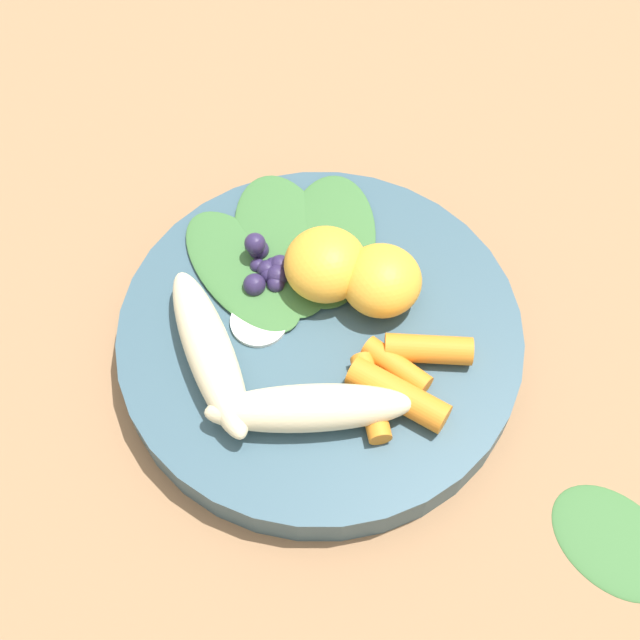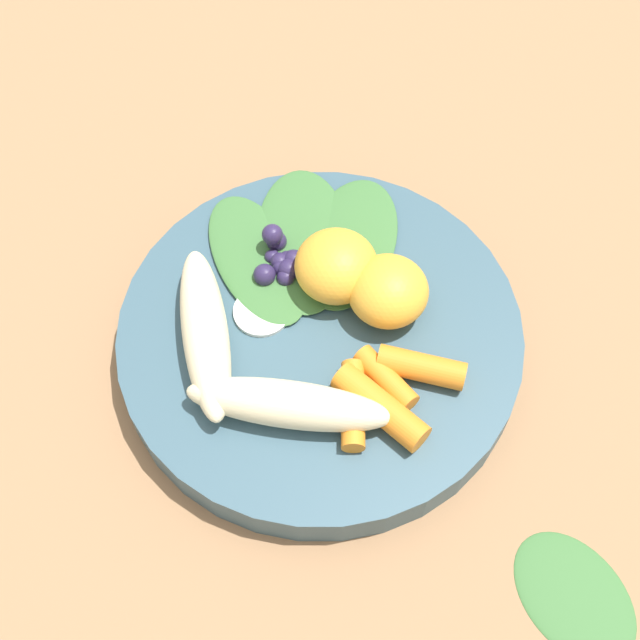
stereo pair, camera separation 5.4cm
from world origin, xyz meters
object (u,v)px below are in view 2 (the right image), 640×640
Objects in this scene: banana_peeled_right at (205,332)px; kale_leaf_stray at (575,595)px; banana_peeled_left at (296,406)px; bowl at (320,339)px; orange_segment_near at (341,267)px.

kale_leaf_stray is at bearing 44.91° from banana_peeled_right.
banana_peeled_left is at bearing -155.57° from kale_leaf_stray.
bowl is 3.20× the size of kale_leaf_stray.
banana_peeled_right is 2.30× the size of orange_segment_near.
orange_segment_near is at bearing -179.48° from kale_leaf_stray.
orange_segment_near is at bearing 82.04° from banana_peeled_left.
banana_peeled_left is 2.30× the size of orange_segment_near.
kale_leaf_stray is (-0.18, 0.05, -0.04)m from banana_peeled_left.
banana_peeled_left is at bearing 38.15° from banana_peeled_right.
banana_peeled_left and banana_peeled_right have the same top height.
banana_peeled_right reaches higher than bowl.
banana_peeled_left reaches higher than bowl.
banana_peeled_left reaches higher than kale_leaf_stray.
banana_peeled_left is at bearing 90.72° from orange_segment_near.
banana_peeled_left is 0.10m from orange_segment_near.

